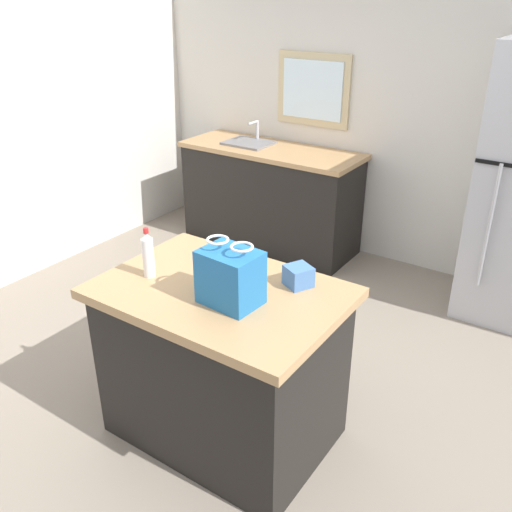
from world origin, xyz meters
TOP-DOWN VIEW (x-y plane):
  - ground at (0.00, 0.00)m, footprint 5.82×5.82m
  - back_wall at (-0.01, 2.32)m, footprint 4.85×0.13m
  - kitchen_island at (0.04, -0.21)m, footprint 1.16×0.81m
  - sink_counter at (-1.09, 1.96)m, footprint 1.61×0.60m
  - shopping_bag at (0.15, -0.28)m, footprint 0.27×0.22m
  - small_box at (0.32, 0.02)m, footprint 0.15×0.15m
  - bottle at (-0.33, -0.31)m, footprint 0.06×0.06m

SIDE VIEW (x-z plane):
  - ground at x=0.00m, z-range 0.00..0.00m
  - kitchen_island at x=0.04m, z-range 0.00..0.88m
  - sink_counter at x=-1.09m, z-range -0.08..1.00m
  - small_box at x=0.32m, z-range 0.87..0.97m
  - bottle at x=-0.33m, z-range 0.86..1.12m
  - shopping_bag at x=0.15m, z-range 0.85..1.15m
  - back_wall at x=-0.01m, z-range 0.00..2.61m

